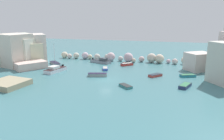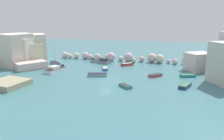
% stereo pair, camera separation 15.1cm
% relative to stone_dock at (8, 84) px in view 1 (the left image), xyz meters
% --- Properties ---
extents(cove_water, '(160.00, 160.00, 0.00)m').
position_rel_stone_dock_xyz_m(cove_water, '(17.12, 8.96, -0.53)').
color(cove_water, '#3F757C').
rests_on(cove_water, ground).
extents(cliff_headland_left, '(20.06, 17.08, 8.77)m').
position_rel_stone_dock_xyz_m(cliff_headland_left, '(-10.61, 19.05, 3.09)').
color(cliff_headland_left, beige).
rests_on(cliff_headland_left, ground).
extents(rock_breakwater, '(39.85, 4.08, 2.79)m').
position_rel_stone_dock_xyz_m(rock_breakwater, '(16.47, 30.36, 0.61)').
color(rock_breakwater, beige).
rests_on(rock_breakwater, ground).
extents(stone_dock, '(7.35, 7.24, 1.06)m').
position_rel_stone_dock_xyz_m(stone_dock, '(0.00, 0.00, 0.00)').
color(stone_dock, tan).
rests_on(stone_dock, ground).
extents(channel_buoy, '(0.53, 0.53, 0.53)m').
position_rel_stone_dock_xyz_m(channel_buoy, '(17.52, 26.25, -0.27)').
color(channel_buoy, '#E04C28').
rests_on(channel_buoy, cove_water).
extents(moored_boat_0, '(4.68, 4.64, 5.95)m').
position_rel_stone_dock_xyz_m(moored_boat_0, '(-1.40, 20.63, -0.16)').
color(moored_boat_0, gray).
rests_on(moored_boat_0, cove_water).
extents(moored_boat_1, '(3.16, 3.32, 0.56)m').
position_rel_stone_dock_xyz_m(moored_boat_1, '(27.16, 14.88, -0.25)').
color(moored_boat_1, '#BF413A').
rests_on(moored_boat_1, cove_water).
extents(moored_boat_2, '(3.67, 2.58, 0.57)m').
position_rel_stone_dock_xyz_m(moored_boat_2, '(34.29, 16.42, -0.24)').
color(moored_boat_2, teal).
rests_on(moored_boat_2, cove_water).
extents(moored_boat_3, '(2.65, 3.87, 0.63)m').
position_rel_stone_dock_xyz_m(moored_boat_3, '(33.34, 8.27, -0.21)').
color(moored_boat_3, navy).
rests_on(moored_boat_3, cove_water).
extents(moored_boat_4, '(3.53, 6.31, 1.55)m').
position_rel_stone_dock_xyz_m(moored_boat_4, '(3.05, 12.78, 0.07)').
color(moored_boat_4, silver).
rests_on(moored_boat_4, cove_water).
extents(moored_boat_5, '(6.53, 3.88, 1.54)m').
position_rel_stone_dock_xyz_m(moored_boat_5, '(10.64, 26.20, 0.01)').
color(moored_boat_5, gray).
rests_on(moored_boat_5, cove_water).
extents(moored_boat_6, '(4.50, 2.41, 0.71)m').
position_rel_stone_dock_xyz_m(moored_boat_6, '(14.41, 11.61, -0.18)').
color(moored_boat_6, gray).
rests_on(moored_boat_6, cove_water).
extents(moored_boat_7, '(3.30, 1.92, 0.46)m').
position_rel_stone_dock_xyz_m(moored_boat_7, '(36.02, 27.11, -0.29)').
color(moored_boat_7, teal).
rests_on(moored_boat_7, cove_water).
extents(moored_boat_8, '(3.40, 3.30, 0.67)m').
position_rel_stone_dock_xyz_m(moored_boat_8, '(18.62, 24.73, -0.18)').
color(moored_boat_8, red).
rests_on(moored_boat_8, cove_water).
extents(moored_boat_9, '(2.09, 3.21, 0.61)m').
position_rel_stone_dock_xyz_m(moored_boat_9, '(14.26, 18.19, -0.24)').
color(moored_boat_9, '#3352B3').
rests_on(moored_boat_9, cove_water).
extents(moored_boat_10, '(3.03, 3.05, 0.47)m').
position_rel_stone_dock_xyz_m(moored_boat_10, '(22.27, 5.29, -0.30)').
color(moored_boat_10, teal).
rests_on(moored_boat_10, cove_water).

